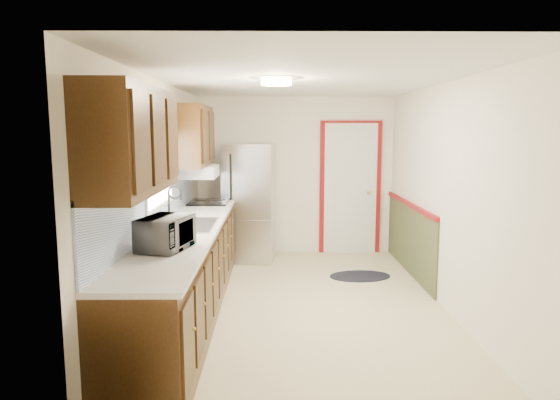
{
  "coord_description": "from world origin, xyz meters",
  "views": [
    {
      "loc": [
        -0.32,
        -5.15,
        1.9
      ],
      "look_at": [
        -0.26,
        0.16,
        1.15
      ],
      "focal_mm": 32.0,
      "sensor_mm": 36.0,
      "label": 1
    }
  ],
  "objects": [
    {
      "name": "room_shell",
      "position": [
        0.0,
        0.0,
        1.2
      ],
      "size": [
        3.2,
        5.2,
        2.52
      ],
      "color": "beige",
      "rests_on": "ground"
    },
    {
      "name": "kitchen_run",
      "position": [
        -1.24,
        -0.29,
        0.81
      ],
      "size": [
        0.63,
        4.0,
        2.2
      ],
      "color": "#321D0B",
      "rests_on": "ground"
    },
    {
      "name": "back_wall_trim",
      "position": [
        0.99,
        2.21,
        0.89
      ],
      "size": [
        1.12,
        2.3,
        2.08
      ],
      "color": "maroon",
      "rests_on": "ground"
    },
    {
      "name": "ceiling_fixture",
      "position": [
        -0.3,
        -0.2,
        2.36
      ],
      "size": [
        0.3,
        0.3,
        0.06
      ],
      "primitive_type": "cylinder",
      "color": "#FFD88C",
      "rests_on": "room_shell"
    },
    {
      "name": "microwave",
      "position": [
        -1.2,
        -1.21,
        1.1
      ],
      "size": [
        0.38,
        0.53,
        0.33
      ],
      "primitive_type": "imported",
      "rotation": [
        0.0,
        0.0,
        1.32
      ],
      "color": "white",
      "rests_on": "kitchen_run"
    },
    {
      "name": "refrigerator",
      "position": [
        -0.69,
        2.05,
        0.85
      ],
      "size": [
        0.76,
        0.74,
        1.7
      ],
      "rotation": [
        0.0,
        0.0,
        -0.08
      ],
      "color": "#B7B7BC",
      "rests_on": "ground"
    },
    {
      "name": "rug",
      "position": [
        0.8,
        1.14,
        0.01
      ],
      "size": [
        0.85,
        0.6,
        0.01
      ],
      "primitive_type": "ellipsoid",
      "rotation": [
        0.0,
        0.0,
        0.11
      ],
      "color": "black",
      "rests_on": "ground"
    },
    {
      "name": "cooktop",
      "position": [
        -1.19,
        1.4,
        0.95
      ],
      "size": [
        0.51,
        0.61,
        0.02
      ],
      "primitive_type": "cube",
      "color": "black",
      "rests_on": "kitchen_run"
    }
  ]
}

